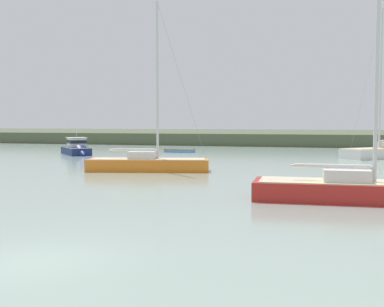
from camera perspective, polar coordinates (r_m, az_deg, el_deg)
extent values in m
plane|color=gray|center=(13.84, -18.14, -12.01)|extent=(543.02, 543.02, 0.00)
cube|color=#4C563D|center=(101.57, 11.94, 2.05)|extent=(244.36, 55.26, 1.92)
cube|color=#B2231E|center=(24.07, 18.87, -5.04)|extent=(9.73, 3.36, 1.53)
cube|color=#CCB78E|center=(23.97, 18.91, -3.18)|extent=(9.14, 2.99, 0.04)
cube|color=silver|center=(23.89, 17.78, -2.44)|extent=(2.21, 1.94, 0.58)
cylinder|color=silver|center=(24.21, 21.10, 12.67)|extent=(0.19, 0.19, 13.29)
cylinder|color=silver|center=(23.81, 16.19, -1.49)|extent=(3.84, 0.36, 0.15)
cylinder|color=silver|center=(23.80, 16.19, -1.37)|extent=(3.46, 0.32, 0.14)
cube|color=white|center=(54.41, 21.76, -0.32)|extent=(9.25, 9.00, 1.75)
cube|color=#CCB78E|center=(54.36, 21.78, 0.62)|extent=(8.57, 8.33, 0.04)
cylinder|color=silver|center=(53.88, 21.40, 8.23)|extent=(0.20, 0.20, 14.30)
cylinder|color=#999999|center=(52.41, 19.95, 8.38)|extent=(2.91, 2.77, 14.25)
cube|color=#669ECC|center=(60.03, -1.46, 0.25)|extent=(3.65, 1.45, 0.51)
cube|color=brown|center=(60.01, -1.46, 0.49)|extent=(3.80, 1.57, 0.05)
cube|color=tan|center=(60.01, -1.46, 0.45)|extent=(0.10, 1.23, 0.03)
cube|color=orange|center=(36.98, -5.20, -1.87)|extent=(9.52, 4.43, 1.55)
cube|color=#CCB78E|center=(36.91, -5.21, -0.64)|extent=(8.91, 4.03, 0.04)
cube|color=silver|center=(36.96, -5.92, -0.18)|extent=(2.32, 1.95, 0.55)
cylinder|color=silver|center=(36.84, -4.12, 8.58)|extent=(0.18, 0.18, 11.80)
cylinder|color=silver|center=(37.04, -6.91, 0.41)|extent=(3.62, 0.98, 0.15)
cylinder|color=silver|center=(37.04, -6.91, 0.49)|extent=(3.26, 0.89, 0.14)
cylinder|color=#999999|center=(36.66, -1.23, 8.57)|extent=(3.61, 0.86, 11.76)
cube|color=navy|center=(57.58, -13.55, 0.09)|extent=(5.73, 5.94, 1.36)
cone|color=navy|center=(54.67, -12.85, -0.09)|extent=(2.64, 2.62, 2.04)
cube|color=silver|center=(57.55, -13.56, 0.73)|extent=(5.87, 6.09, 0.05)
cube|color=silver|center=(57.16, -13.49, 1.27)|extent=(2.73, 2.74, 1.05)
cube|color=#19232D|center=(57.15, -13.49, 1.38)|extent=(2.78, 2.79, 0.38)
cube|color=beige|center=(57.14, -13.50, 1.83)|extent=(3.11, 3.12, 0.06)
cylinder|color=silver|center=(57.12, -13.51, 2.40)|extent=(0.03, 0.03, 1.08)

